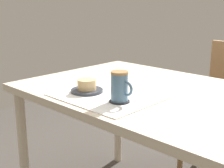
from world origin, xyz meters
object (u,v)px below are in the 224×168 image
at_px(pastry_plate, 87,91).
at_px(pastry, 87,84).
at_px(dining_table, 148,104).
at_px(coffee_mug, 120,86).

height_order(pastry_plate, pastry, pastry).
distance_m(dining_table, pastry_plate, 0.30).
bearing_deg(pastry_plate, coffee_mug, -1.20).
relative_size(pastry, coffee_mug, 0.69).
relative_size(dining_table, pastry, 14.04).
bearing_deg(pastry, dining_table, 56.25).
bearing_deg(coffee_mug, pastry_plate, 178.80).
xyz_separation_m(pastry_plate, pastry, (0.00, 0.00, 0.03)).
distance_m(pastry, coffee_mug, 0.21).
height_order(dining_table, pastry_plate, pastry_plate).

